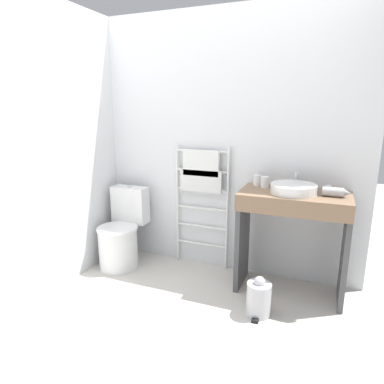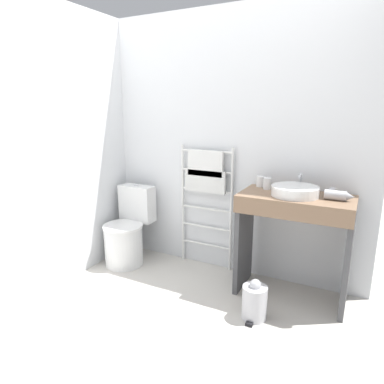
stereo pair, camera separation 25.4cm
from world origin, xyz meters
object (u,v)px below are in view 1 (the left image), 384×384
trash_bin (259,298)px  toilet (122,236)px  cup_near_edge (265,182)px  sink_basin (294,188)px  hair_dryer (334,192)px  towel_radiator (201,182)px  cup_near_wall (257,180)px

trash_bin → toilet: bearing=166.4°
toilet → trash_bin: bearing=-13.6°
toilet → cup_near_edge: size_ratio=8.08×
sink_basin → cup_near_edge: 0.27m
toilet → hair_dryer: bearing=2.8°
towel_radiator → hair_dryer: bearing=-9.1°
trash_bin → cup_near_edge: bearing=99.7°
hair_dryer → trash_bin: size_ratio=0.65×
sink_basin → trash_bin: (-0.16, -0.41, -0.77)m
hair_dryer → trash_bin: 0.99m
toilet → trash_bin: (1.42, -0.35, -0.17)m
sink_basin → hair_dryer: (0.30, 0.03, -0.00)m
towel_radiator → toilet: bearing=-159.1°
cup_near_edge → hair_dryer: size_ratio=0.47×
sink_basin → toilet: bearing=-177.6°
hair_dryer → sink_basin: bearing=-174.8°
cup_near_wall → hair_dryer: 0.64m
towel_radiator → hair_dryer: 1.17m
sink_basin → cup_near_edge: cup_near_edge is taller
toilet → towel_radiator: bearing=20.9°
towel_radiator → trash_bin: size_ratio=3.77×
toilet → towel_radiator: 0.95m
cup_near_wall → hair_dryer: (0.62, -0.16, -0.01)m
sink_basin → trash_bin: 0.89m
toilet → hair_dryer: hair_dryer is taller
toilet → cup_near_edge: bearing=7.8°
trash_bin → cup_near_wall: bearing=105.7°
cup_near_edge → hair_dryer: cup_near_edge is taller
towel_radiator → trash_bin: (0.70, -0.62, -0.71)m
trash_bin → towel_radiator: bearing=138.3°
toilet → cup_near_wall: bearing=11.1°
cup_near_wall → sink_basin: bearing=-29.5°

